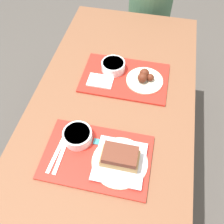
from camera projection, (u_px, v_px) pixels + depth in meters
The scene contains 13 objects.
ground_plane at pixel (109, 179), 1.79m from camera, with size 12.00×12.00×0.00m, color #4C4742.
picnic_table at pixel (108, 129), 1.26m from camera, with size 0.81×1.80×0.76m.
picnic_bench_far at pixel (137, 39), 2.14m from camera, with size 0.77×0.28×0.45m.
tray_near at pixel (98, 157), 1.05m from camera, with size 0.45×0.29×0.01m.
tray_far at pixel (125, 78), 1.33m from camera, with size 0.45×0.29×0.01m.
bowl_coleslaw_near at pixel (78, 135), 1.08m from camera, with size 0.13×0.13×0.05m.
brisket_sandwich_plate at pixel (120, 159), 1.01m from camera, with size 0.23×0.23×0.09m.
plastic_fork_near at pixel (56, 155), 1.05m from camera, with size 0.03×0.17×0.00m.
plastic_knife_near at pixel (61, 156), 1.05m from camera, with size 0.02×0.17×0.00m.
condiment_packet at pixel (98, 142), 1.09m from camera, with size 0.04×0.03×0.01m.
bowl_coleslaw_far at pixel (113, 66), 1.34m from camera, with size 0.13×0.13×0.05m.
wings_plate_far at pixel (145, 78), 1.29m from camera, with size 0.19×0.19×0.06m.
napkin_far at pixel (100, 81), 1.30m from camera, with size 0.13×0.09×0.01m.
Camera 1 is at (0.16, -0.65, 1.73)m, focal length 40.00 mm.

